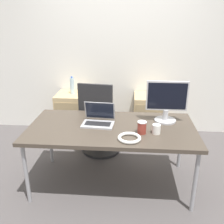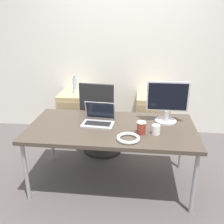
% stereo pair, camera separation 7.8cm
% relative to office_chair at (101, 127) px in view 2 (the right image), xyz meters
% --- Properties ---
extents(ground_plane, '(14.00, 14.00, 0.00)m').
position_rel_office_chair_xyz_m(ground_plane, '(0.22, -0.69, -0.39)').
color(ground_plane, '#514C4C').
extents(wall_back, '(10.00, 0.05, 2.60)m').
position_rel_office_chair_xyz_m(wall_back, '(0.22, 0.84, 0.91)').
color(wall_back, silver).
rests_on(wall_back, ground_plane).
extents(desk, '(1.79, 0.91, 0.72)m').
position_rel_office_chair_xyz_m(desk, '(0.22, -0.69, 0.29)').
color(desk, '#473D33').
rests_on(desk, ground_plane).
extents(office_chair, '(0.56, 0.59, 1.05)m').
position_rel_office_chair_xyz_m(office_chair, '(0.00, 0.00, 0.00)').
color(office_chair, '#232326').
rests_on(office_chair, ground_plane).
extents(cabinet_left, '(0.50, 0.50, 0.70)m').
position_rel_office_chair_xyz_m(cabinet_left, '(-0.49, 0.55, -0.04)').
color(cabinet_left, tan).
rests_on(cabinet_left, ground_plane).
extents(cabinet_right, '(0.50, 0.50, 0.70)m').
position_rel_office_chair_xyz_m(cabinet_right, '(0.72, 0.55, -0.04)').
color(cabinet_right, tan).
rests_on(cabinet_right, ground_plane).
extents(water_bottle, '(0.06, 0.06, 0.27)m').
position_rel_office_chair_xyz_m(water_bottle, '(-0.49, 0.55, 0.44)').
color(water_bottle, silver).
rests_on(water_bottle, cabinet_left).
extents(laptop_center, '(0.36, 0.29, 0.23)m').
position_rel_office_chair_xyz_m(laptop_center, '(0.07, -0.62, 0.38)').
color(laptop_center, '#ADADB2').
rests_on(laptop_center, desk).
extents(monitor, '(0.45, 0.24, 0.46)m').
position_rel_office_chair_xyz_m(monitor, '(0.81, -0.49, 0.56)').
color(monitor, '#B7B7BC').
rests_on(monitor, desk).
extents(mouse, '(0.04, 0.07, 0.03)m').
position_rel_office_chair_xyz_m(mouse, '(0.53, -0.59, 0.35)').
color(mouse, silver).
rests_on(mouse, desk).
extents(coffee_cup_white, '(0.08, 0.08, 0.10)m').
position_rel_office_chair_xyz_m(coffee_cup_white, '(0.68, -0.82, 0.38)').
color(coffee_cup_white, white).
rests_on(coffee_cup_white, desk).
extents(coffee_cup_brown, '(0.09, 0.09, 0.13)m').
position_rel_office_chair_xyz_m(coffee_cup_brown, '(0.54, -0.83, 0.40)').
color(coffee_cup_brown, maroon).
rests_on(coffee_cup_brown, desk).
extents(cable_coil, '(0.23, 0.23, 0.03)m').
position_rel_office_chair_xyz_m(cable_coil, '(0.42, -0.97, 0.35)').
color(cable_coil, white).
rests_on(cable_coil, desk).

